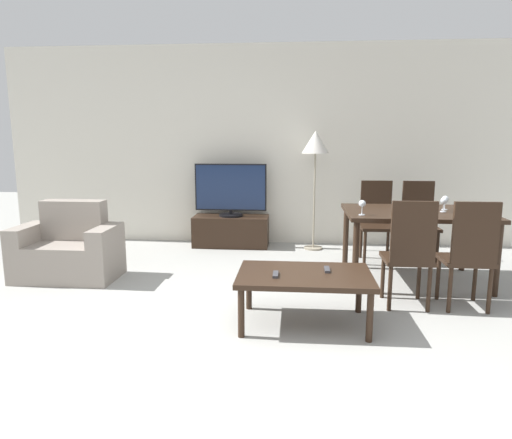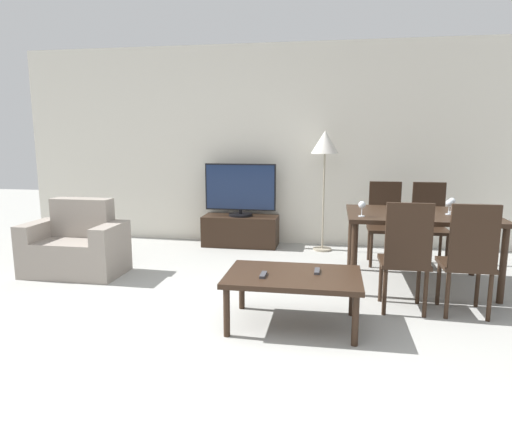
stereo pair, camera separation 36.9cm
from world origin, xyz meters
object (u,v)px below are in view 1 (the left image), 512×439
(dining_chair_far, at_px, (419,218))
(wine_glass_center, at_px, (362,205))
(coffee_table, at_px, (304,279))
(dining_table, at_px, (416,218))
(wine_glass_left, at_px, (445,200))
(armchair, at_px, (69,251))
(tv_stand, at_px, (231,231))
(remote_primary, at_px, (276,274))
(dining_chair_near_right, at_px, (469,252))
(dining_chair_far_left, at_px, (377,218))
(dining_chair_near, at_px, (409,250))
(floor_lamp, at_px, (315,147))
(wine_glass_right, at_px, (444,202))
(remote_secondary, at_px, (327,270))
(tv, at_px, (231,190))

(dining_chair_far, height_order, wine_glass_center, dining_chair_far)
(coffee_table, height_order, wine_glass_center, wine_glass_center)
(dining_table, relative_size, dining_chair_far, 1.48)
(dining_chair_far, relative_size, wine_glass_left, 6.54)
(armchair, height_order, tv_stand, armchair)
(remote_primary, height_order, wine_glass_center, wine_glass_center)
(dining_chair_far, xyz_separation_m, dining_chair_near_right, (0.00, -1.61, 0.00))
(dining_chair_far_left, bearing_deg, dining_chair_near, -90.00)
(tv_stand, distance_m, dining_chair_near, 2.86)
(floor_lamp, relative_size, wine_glass_right, 10.64)
(armchair, height_order, floor_lamp, floor_lamp)
(dining_chair_far, xyz_separation_m, remote_primary, (-1.62, -2.11, -0.09))
(armchair, distance_m, wine_glass_left, 3.95)
(remote_secondary, bearing_deg, coffee_table, -155.24)
(coffee_table, bearing_deg, wine_glass_center, 58.78)
(tv, bearing_deg, remote_primary, -74.89)
(tv, height_order, wine_glass_center, tv)
(dining_chair_near_right, distance_m, remote_primary, 1.70)
(wine_glass_right, bearing_deg, remote_primary, -142.05)
(coffee_table, distance_m, dining_chair_far, 2.46)
(tv_stand, height_order, wine_glass_left, wine_glass_left)
(dining_table, xyz_separation_m, dining_chair_far, (0.25, 0.80, -0.14))
(remote_primary, bearing_deg, wine_glass_right, 37.95)
(dining_chair_near, height_order, wine_glass_center, dining_chair_near)
(dining_chair_far_left, distance_m, wine_glass_right, 1.04)
(armchair, distance_m, remote_secondary, 2.79)
(armchair, bearing_deg, wine_glass_center, -1.81)
(floor_lamp, height_order, wine_glass_left, floor_lamp)
(tv_stand, height_order, dining_chair_far_left, dining_chair_far_left)
(dining_chair_far, height_order, floor_lamp, floor_lamp)
(floor_lamp, height_order, wine_glass_right, floor_lamp)
(dining_table, distance_m, remote_primary, 1.91)
(dining_table, bearing_deg, dining_chair_near, -107.10)
(armchair, bearing_deg, floor_lamp, 29.76)
(armchair, height_order, coffee_table, armchair)
(dining_table, height_order, wine_glass_left, wine_glass_left)
(remote_secondary, bearing_deg, tv_stand, 114.17)
(dining_table, xyz_separation_m, remote_secondary, (-0.97, -1.14, -0.23))
(dining_chair_far, xyz_separation_m, remote_secondary, (-1.21, -1.94, -0.09))
(remote_primary, relative_size, wine_glass_center, 1.03)
(tv_stand, height_order, dining_chair_far, dining_chair_far)
(tv, height_order, dining_chair_far_left, tv)
(coffee_table, distance_m, dining_chair_near_right, 1.46)
(dining_chair_far_left, bearing_deg, dining_table, -72.90)
(dining_chair_far, bearing_deg, tv, 166.55)
(tv, bearing_deg, dining_table, -33.12)
(dining_chair_far, distance_m, dining_chair_near_right, 1.61)
(armchair, distance_m, coffee_table, 2.65)
(dining_chair_near_right, distance_m, wine_glass_center, 1.02)
(dining_table, bearing_deg, wine_glass_left, 16.79)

